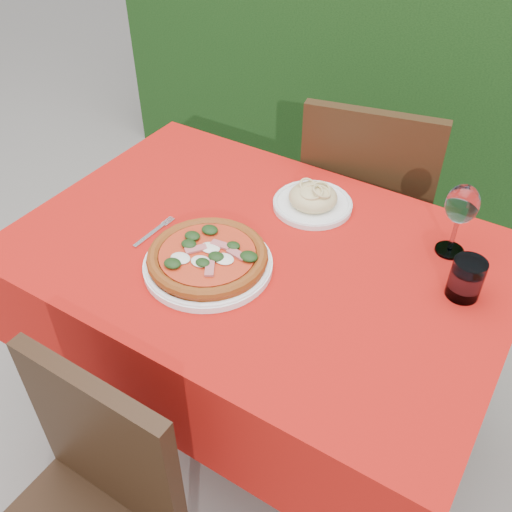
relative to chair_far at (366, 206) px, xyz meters
The scene contains 9 objects.
ground 0.82m from the chair_far, 95.51° to the right, with size 60.00×60.00×0.00m, color slate.
hedge 1.02m from the chair_far, 93.57° to the left, with size 3.20×0.55×1.78m.
dining_table 0.61m from the chair_far, 95.51° to the right, with size 1.26×0.86×0.75m.
chair_far is the anchor object (origin of this frame).
pizza_plate 0.79m from the chair_far, 99.87° to the right, with size 0.37×0.37×0.06m.
pasta_plate 0.44m from the chair_far, 94.63° to the right, with size 0.22×0.22×0.06m.
water_glass 0.71m from the chair_far, 49.10° to the right, with size 0.08×0.08×0.10m.
wine_glass 0.62m from the chair_far, 45.03° to the right, with size 0.08×0.08×0.20m.
fork 0.82m from the chair_far, 114.95° to the right, with size 0.02×0.16×0.00m, color #BBBBC3.
Camera 1 is at (0.59, -0.96, 1.69)m, focal length 40.00 mm.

